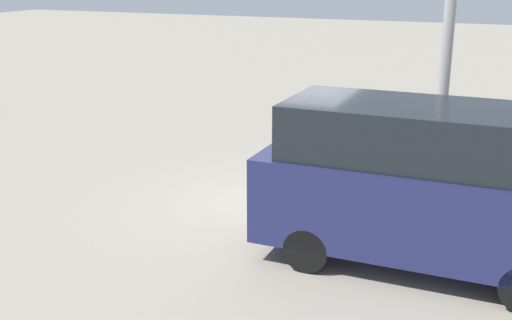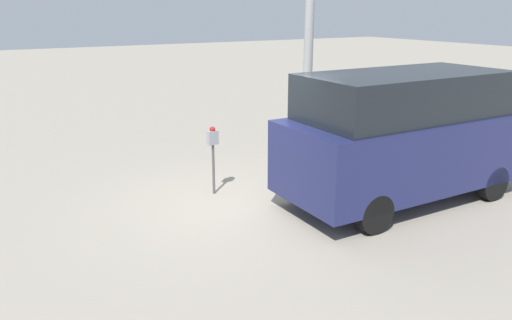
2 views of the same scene
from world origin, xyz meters
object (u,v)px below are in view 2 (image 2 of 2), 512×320
object	(u,v)px
parked_van	(405,134)
fire_hydrant	(481,128)
lamp_post	(308,75)
parking_meter_far	(497,105)
parking_meter_near	(213,145)

from	to	relation	value
parked_van	fire_hydrant	world-z (taller)	parked_van
lamp_post	parking_meter_far	bearing A→B (deg)	-11.57
lamp_post	parked_van	xyz separation A→B (m)	(0.12, -2.78, -0.76)
parking_meter_near	fire_hydrant	xyz separation A→B (m)	(7.84, -0.00, -0.62)
parking_meter_near	parked_van	distance (m)	3.46
parking_meter_near	parking_meter_far	world-z (taller)	parking_meter_far
parking_meter_near	lamp_post	size ratio (longest dim) A/B	0.24
parking_meter_far	fire_hydrant	distance (m)	0.73
parked_van	fire_hydrant	size ratio (longest dim) A/B	6.78
parked_van	fire_hydrant	bearing A→B (deg)	22.36
parking_meter_far	parked_van	world-z (taller)	parked_van
fire_hydrant	parking_meter_near	bearing A→B (deg)	179.97
parking_meter_far	fire_hydrant	bearing A→B (deg)	103.49
lamp_post	parking_meter_near	bearing A→B (deg)	-163.92
lamp_post	parked_van	bearing A→B (deg)	-87.54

